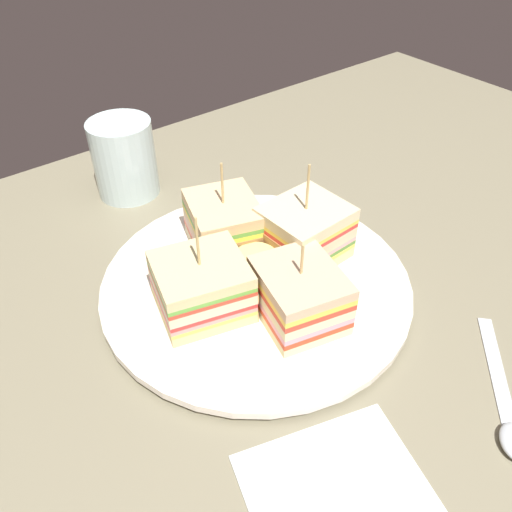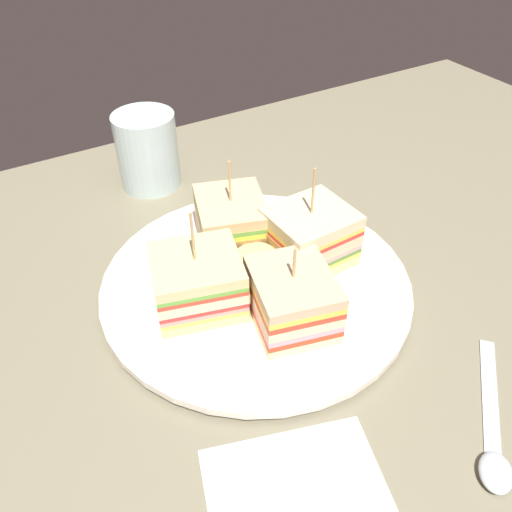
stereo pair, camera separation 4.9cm
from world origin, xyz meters
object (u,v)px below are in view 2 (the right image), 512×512
sandwich_wedge_3 (291,299)px  plate (256,284)px  sandwich_wedge_0 (311,239)px  sandwich_wedge_1 (231,223)px  drinking_glass (148,155)px  spoon (494,446)px  chip_pile (261,260)px  napkin (300,502)px  sandwich_wedge_2 (198,282)px

sandwich_wedge_3 → plate: bearing=13.5°
sandwich_wedge_0 → sandwich_wedge_1: 8.34cm
plate → sandwich_wedge_0: size_ratio=2.84×
sandwich_wedge_3 → drinking_glass: sandwich_wedge_3 is taller
sandwich_wedge_0 → spoon: bearing=88.7°
sandwich_wedge_1 → chip_pile: size_ratio=1.18×
drinking_glass → sandwich_wedge_3: bearing=-87.5°
chip_pile → napkin: size_ratio=0.67×
sandwich_wedge_1 → drinking_glass: size_ratio=1.07×
plate → sandwich_wedge_1: sandwich_wedge_1 is taller
plate → drinking_glass: drinking_glass is taller
sandwich_wedge_3 → chip_pile: bearing=4.7°
sandwich_wedge_0 → chip_pile: sandwich_wedge_0 is taller
sandwich_wedge_2 → sandwich_wedge_3: bearing=-29.5°
sandwich_wedge_0 → spoon: 23.34cm
sandwich_wedge_3 → spoon: sandwich_wedge_3 is taller
sandwich_wedge_1 → sandwich_wedge_2: bearing=-29.5°
sandwich_wedge_0 → napkin: size_ratio=0.85×
spoon → drinking_glass: 47.86cm
sandwich_wedge_1 → drinking_glass: sandwich_wedge_1 is taller
sandwich_wedge_0 → sandwich_wedge_2: sandwich_wedge_0 is taller
sandwich_wedge_1 → sandwich_wedge_2: sandwich_wedge_2 is taller
plate → sandwich_wedge_1: size_ratio=3.03×
sandwich_wedge_1 → chip_pile: 5.36cm
napkin → plate: bearing=67.5°
plate → sandwich_wedge_2: bearing=-179.2°
sandwich_wedge_0 → sandwich_wedge_3: 8.33cm
chip_pile → napkin: chip_pile is taller
spoon → plate: bearing=-117.5°
sandwich_wedge_2 → chip_pile: (7.12, 0.89, -1.15)cm
drinking_glass → chip_pile: bearing=-83.9°
chip_pile → napkin: (-9.16, -20.33, -2.60)cm
spoon → sandwich_wedge_0: bearing=-131.8°
plate → sandwich_wedge_2: size_ratio=2.95×
sandwich_wedge_0 → sandwich_wedge_1: (-5.37, 6.38, -0.15)cm
sandwich_wedge_0 → sandwich_wedge_2: size_ratio=1.04×
plate → drinking_glass: 23.94cm
sandwich_wedge_1 → napkin: sandwich_wedge_1 is taller
sandwich_wedge_0 → sandwich_wedge_3: bearing=40.6°
plate → sandwich_wedge_0: bearing=-3.6°
sandwich_wedge_2 → drinking_glass: (4.69, 23.77, -0.03)cm
drinking_glass → sandwich_wedge_2: bearing=-101.2°
sandwich_wedge_0 → spoon: size_ratio=0.89×
plate → sandwich_wedge_2: sandwich_wedge_2 is taller
plate → sandwich_wedge_3: size_ratio=3.24×
sandwich_wedge_2 → sandwich_wedge_1: bearing=57.7°
napkin → sandwich_wedge_3: bearing=59.3°
napkin → sandwich_wedge_2: bearing=84.0°
sandwich_wedge_0 → sandwich_wedge_1: sandwich_wedge_0 is taller
spoon → napkin: (-14.50, 3.87, -0.13)cm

